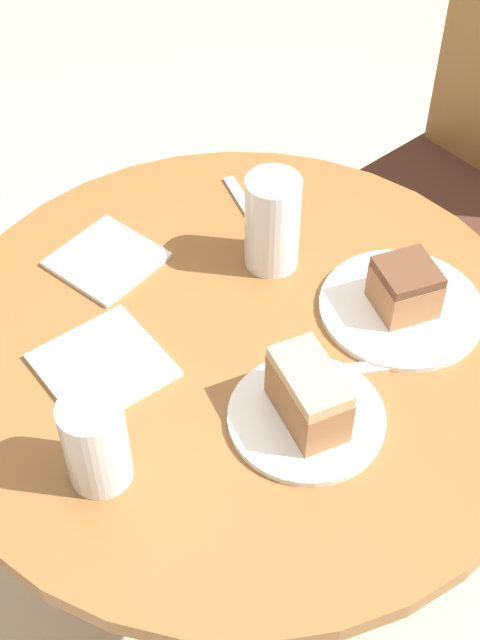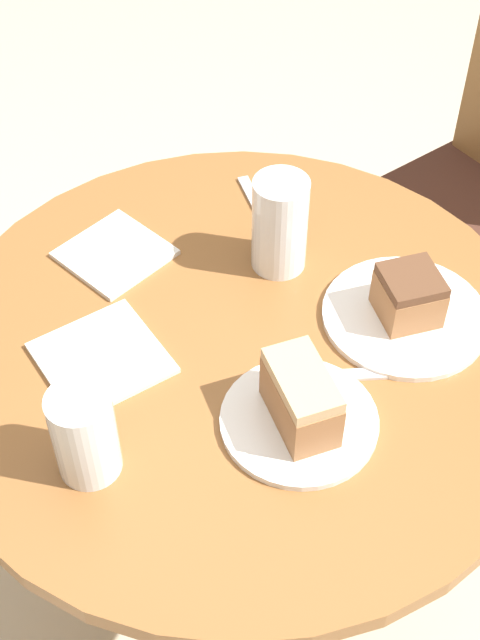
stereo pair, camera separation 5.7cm
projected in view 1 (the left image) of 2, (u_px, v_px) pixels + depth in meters
The scene contains 13 objects.
ground_plane at pixel (240, 589), 1.83m from camera, with size 8.00×8.00×0.00m, color beige.
table at pixel (240, 414), 1.39m from camera, with size 0.88×0.88×0.78m.
chair at pixel (463, 189), 1.92m from camera, with size 0.49×0.48×0.96m.
plate_near at pixel (401, 308), 1.29m from camera, with size 0.24×0.24×0.01m.
plate_far at pixel (306, 417), 1.16m from camera, with size 0.21×0.21×0.01m.
cake_slice_near at pixel (405, 287), 1.26m from camera, with size 0.11×0.11×0.08m.
cake_slice_far at pixel (308, 394), 1.12m from camera, with size 0.14×0.11×0.09m.
glass_lemonade at pixel (272, 228), 1.32m from camera, with size 0.08×0.08×0.16m.
glass_water at pixel (96, 445), 1.06m from camera, with size 0.08×0.08×0.13m.
napkin_stack at pixel (103, 365), 1.22m from camera, with size 0.19×0.19×0.01m.
fork at pixel (344, 370), 1.22m from camera, with size 0.14×0.15×0.00m.
spoon at pixel (243, 202), 1.46m from camera, with size 0.13×0.08×0.00m.
napkin_side at pixel (107, 260), 1.37m from camera, with size 0.15×0.15×0.01m.
Camera 1 is at (0.56, -0.62, 1.72)m, focal length 50.00 mm.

